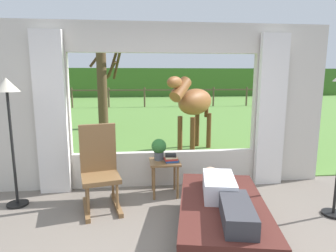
{
  "coord_description": "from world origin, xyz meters",
  "views": [
    {
      "loc": [
        -0.44,
        -2.19,
        1.76
      ],
      "look_at": [
        0.0,
        1.8,
        1.05
      ],
      "focal_mm": 30.53,
      "sensor_mm": 36.0,
      "label": 1
    }
  ],
  "objects_px": {
    "floor_lamp_left": "(8,104)",
    "horse": "(194,103)",
    "reclining_person": "(224,194)",
    "rocking_chair": "(99,168)",
    "pasture_tree": "(103,81)",
    "side_table": "(165,167)",
    "recliner_sofa": "(222,218)",
    "potted_plant": "(159,148)",
    "book_stack": "(171,158)"
  },
  "relations": [
    {
      "from": "recliner_sofa",
      "to": "side_table",
      "type": "distance_m",
      "value": 1.33
    },
    {
      "from": "book_stack",
      "to": "horse",
      "type": "distance_m",
      "value": 2.61
    },
    {
      "from": "reclining_person",
      "to": "floor_lamp_left",
      "type": "bearing_deg",
      "value": 167.52
    },
    {
      "from": "side_table",
      "to": "horse",
      "type": "distance_m",
      "value": 2.62
    },
    {
      "from": "reclining_person",
      "to": "horse",
      "type": "relative_size",
      "value": 0.83
    },
    {
      "from": "recliner_sofa",
      "to": "reclining_person",
      "type": "xyz_separation_m",
      "value": [
        0.0,
        -0.05,
        0.3
      ]
    },
    {
      "from": "reclining_person",
      "to": "side_table",
      "type": "height_order",
      "value": "reclining_person"
    },
    {
      "from": "rocking_chair",
      "to": "horse",
      "type": "distance_m",
      "value": 3.26
    },
    {
      "from": "floor_lamp_left",
      "to": "horse",
      "type": "bearing_deg",
      "value": 40.24
    },
    {
      "from": "pasture_tree",
      "to": "potted_plant",
      "type": "bearing_deg",
      "value": -75.88
    },
    {
      "from": "reclining_person",
      "to": "rocking_chair",
      "type": "distance_m",
      "value": 1.71
    },
    {
      "from": "pasture_tree",
      "to": "recliner_sofa",
      "type": "bearing_deg",
      "value": -73.8
    },
    {
      "from": "rocking_chair",
      "to": "floor_lamp_left",
      "type": "distance_m",
      "value": 1.44
    },
    {
      "from": "book_stack",
      "to": "floor_lamp_left",
      "type": "bearing_deg",
      "value": -177.82
    },
    {
      "from": "potted_plant",
      "to": "book_stack",
      "type": "height_order",
      "value": "potted_plant"
    },
    {
      "from": "side_table",
      "to": "pasture_tree",
      "type": "bearing_deg",
      "value": 104.73
    },
    {
      "from": "floor_lamp_left",
      "to": "pasture_tree",
      "type": "bearing_deg",
      "value": 84.51
    },
    {
      "from": "potted_plant",
      "to": "recliner_sofa",
      "type": "bearing_deg",
      "value": -65.17
    },
    {
      "from": "book_stack",
      "to": "reclining_person",
      "type": "bearing_deg",
      "value": -70.63
    },
    {
      "from": "reclining_person",
      "to": "pasture_tree",
      "type": "xyz_separation_m",
      "value": [
        -2.0,
        6.94,
        1.06
      ]
    },
    {
      "from": "recliner_sofa",
      "to": "book_stack",
      "type": "distance_m",
      "value": 1.28
    },
    {
      "from": "side_table",
      "to": "horse",
      "type": "xyz_separation_m",
      "value": [
        0.89,
        2.35,
        0.73
      ]
    },
    {
      "from": "potted_plant",
      "to": "book_stack",
      "type": "distance_m",
      "value": 0.24
    },
    {
      "from": "book_stack",
      "to": "floor_lamp_left",
      "type": "xyz_separation_m",
      "value": [
        -2.14,
        -0.08,
        0.82
      ]
    },
    {
      "from": "rocking_chair",
      "to": "pasture_tree",
      "type": "distance_m",
      "value": 6.09
    },
    {
      "from": "potted_plant",
      "to": "horse",
      "type": "xyz_separation_m",
      "value": [
        0.97,
        2.29,
        0.45
      ]
    },
    {
      "from": "recliner_sofa",
      "to": "potted_plant",
      "type": "relative_size",
      "value": 5.76
    },
    {
      "from": "rocking_chair",
      "to": "horse",
      "type": "bearing_deg",
      "value": 42.71
    },
    {
      "from": "rocking_chair",
      "to": "book_stack",
      "type": "height_order",
      "value": "rocking_chair"
    },
    {
      "from": "rocking_chair",
      "to": "floor_lamp_left",
      "type": "bearing_deg",
      "value": 159.14
    },
    {
      "from": "side_table",
      "to": "recliner_sofa",
      "type": "bearing_deg",
      "value": -67.23
    },
    {
      "from": "pasture_tree",
      "to": "book_stack",
      "type": "bearing_deg",
      "value": -74.61
    },
    {
      "from": "horse",
      "to": "pasture_tree",
      "type": "relative_size",
      "value": 0.58
    },
    {
      "from": "rocking_chair",
      "to": "reclining_person",
      "type": "bearing_deg",
      "value": -47.39
    },
    {
      "from": "reclining_person",
      "to": "side_table",
      "type": "distance_m",
      "value": 1.37
    },
    {
      "from": "reclining_person",
      "to": "rocking_chair",
      "type": "relative_size",
      "value": 1.28
    },
    {
      "from": "rocking_chair",
      "to": "book_stack",
      "type": "relative_size",
      "value": 5.24
    },
    {
      "from": "reclining_person",
      "to": "side_table",
      "type": "relative_size",
      "value": 2.75
    },
    {
      "from": "potted_plant",
      "to": "pasture_tree",
      "type": "xyz_separation_m",
      "value": [
        -1.41,
        5.62,
        0.88
      ]
    },
    {
      "from": "side_table",
      "to": "book_stack",
      "type": "bearing_deg",
      "value": -34.94
    },
    {
      "from": "reclining_person",
      "to": "floor_lamp_left",
      "type": "relative_size",
      "value": 0.83
    },
    {
      "from": "pasture_tree",
      "to": "floor_lamp_left",
      "type": "bearing_deg",
      "value": -95.49
    },
    {
      "from": "floor_lamp_left",
      "to": "pasture_tree",
      "type": "height_order",
      "value": "pasture_tree"
    },
    {
      "from": "book_stack",
      "to": "rocking_chair",
      "type": "bearing_deg",
      "value": -166.52
    },
    {
      "from": "side_table",
      "to": "floor_lamp_left",
      "type": "relative_size",
      "value": 0.3
    },
    {
      "from": "reclining_person",
      "to": "floor_lamp_left",
      "type": "distance_m",
      "value": 2.93
    },
    {
      "from": "potted_plant",
      "to": "book_stack",
      "type": "relative_size",
      "value": 1.5
    },
    {
      "from": "rocking_chair",
      "to": "horse",
      "type": "height_order",
      "value": "horse"
    },
    {
      "from": "rocking_chair",
      "to": "pasture_tree",
      "type": "relative_size",
      "value": 0.38
    },
    {
      "from": "book_stack",
      "to": "floor_lamp_left",
      "type": "distance_m",
      "value": 2.29
    }
  ]
}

